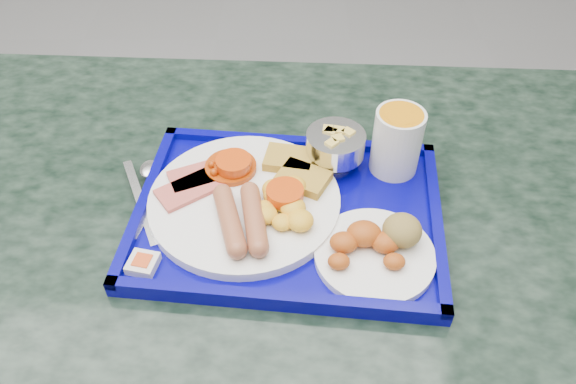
# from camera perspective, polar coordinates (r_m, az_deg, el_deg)

# --- Properties ---
(table) EXTENTS (1.38, 0.96, 0.83)m
(table) POSITION_cam_1_polar(r_m,az_deg,el_deg) (0.97, -2.65, -12.27)
(table) COLOR slate
(table) RESTS_ON floor
(tray) EXTENTS (0.46, 0.36, 0.03)m
(tray) POSITION_cam_1_polar(r_m,az_deg,el_deg) (0.81, -0.00, -2.30)
(tray) COLOR #05027E
(tray) RESTS_ON table
(main_plate) EXTENTS (0.28, 0.28, 0.04)m
(main_plate) POSITION_cam_1_polar(r_m,az_deg,el_deg) (0.80, -3.82, -0.55)
(main_plate) COLOR white
(main_plate) RESTS_ON tray
(bread_plate) EXTENTS (0.16, 0.16, 0.05)m
(bread_plate) POSITION_cam_1_polar(r_m,az_deg,el_deg) (0.75, 9.08, -5.50)
(bread_plate) COLOR white
(bread_plate) RESTS_ON tray
(fruit_bowl) EXTENTS (0.09, 0.09, 0.06)m
(fruit_bowl) POSITION_cam_1_polar(r_m,az_deg,el_deg) (0.85, 4.84, 4.81)
(fruit_bowl) COLOR silver
(fruit_bowl) RESTS_ON tray
(juice_cup) EXTENTS (0.07, 0.07, 0.10)m
(juice_cup) POSITION_cam_1_polar(r_m,az_deg,el_deg) (0.85, 11.03, 5.23)
(juice_cup) COLOR silver
(juice_cup) RESTS_ON tray
(spoon) EXTENTS (0.05, 0.16, 0.01)m
(spoon) POSITION_cam_1_polar(r_m,az_deg,el_deg) (0.87, -13.92, 1.30)
(spoon) COLOR silver
(spoon) RESTS_ON tray
(knife) EXTENTS (0.08, 0.17, 0.00)m
(knife) POSITION_cam_1_polar(r_m,az_deg,el_deg) (0.84, -14.77, -0.88)
(knife) COLOR silver
(knife) RESTS_ON tray
(jam_packet) EXTENTS (0.04, 0.04, 0.01)m
(jam_packet) POSITION_cam_1_polar(r_m,az_deg,el_deg) (0.76, -14.53, -7.03)
(jam_packet) COLOR silver
(jam_packet) RESTS_ON tray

